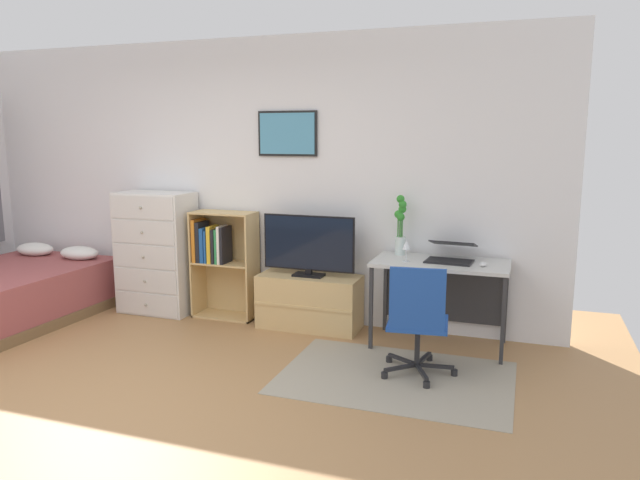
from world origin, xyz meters
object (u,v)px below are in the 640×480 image
object	(u,v)px
laptop	(451,253)
bamboo_vase	(401,225)
computer_mouse	(483,264)
dresser	(157,253)
bookshelf	(219,255)
wine_glass	(406,246)
bed	(4,295)
tv_stand	(310,302)
television	(309,246)
office_chair	(417,319)
desk	(442,275)

from	to	relation	value
laptop	bamboo_vase	bearing A→B (deg)	171.27
computer_mouse	laptop	bearing A→B (deg)	153.05
dresser	bamboo_vase	distance (m)	2.51
dresser	bookshelf	size ratio (longest dim) A/B	1.16
wine_glass	dresser	bearing A→B (deg)	176.12
bed	bamboo_vase	distance (m)	3.88
bookshelf	bamboo_vase	bearing A→B (deg)	1.17
bed	laptop	world-z (taller)	laptop
tv_stand	laptop	distance (m)	1.40
laptop	wine_glass	distance (m)	0.40
television	tv_stand	bearing A→B (deg)	90.00
tv_stand	laptop	xyz separation A→B (m)	(1.28, -0.02, 0.55)
television	wine_glass	world-z (taller)	television
television	office_chair	distance (m)	1.45
desk	dresser	bearing A→B (deg)	180.00
tv_stand	dresser	bearing A→B (deg)	-179.48
television	office_chair	world-z (taller)	television
dresser	desk	world-z (taller)	dresser
bed	desk	distance (m)	4.18
television	computer_mouse	size ratio (longest dim) A/B	8.42
bamboo_vase	dresser	bearing A→B (deg)	-177.63
computer_mouse	dresser	bearing A→B (deg)	177.48
television	computer_mouse	world-z (taller)	television
bed	desk	xyz separation A→B (m)	(4.09, 0.76, 0.35)
desk	tv_stand	bearing A→B (deg)	179.28
desk	laptop	world-z (taller)	laptop
laptop	computer_mouse	xyz separation A→B (m)	(0.27, -0.14, -0.05)
tv_stand	desk	size ratio (longest dim) A/B	0.85
bamboo_vase	tv_stand	bearing A→B (deg)	-173.97
bookshelf	wine_glass	distance (m)	1.93
office_chair	wine_glass	size ratio (longest dim) A/B	4.78
television	office_chair	size ratio (longest dim) A/B	1.02
bookshelf	computer_mouse	world-z (taller)	bookshelf
bookshelf	tv_stand	size ratio (longest dim) A/B	1.11
office_chair	computer_mouse	size ratio (longest dim) A/B	8.27
dresser	computer_mouse	bearing A→B (deg)	-2.52
office_chair	wine_glass	world-z (taller)	wine_glass
tv_stand	television	distance (m)	0.54
office_chair	dresser	bearing A→B (deg)	156.99
dresser	television	bearing A→B (deg)	-0.25
desk	office_chair	world-z (taller)	office_chair
television	desk	bearing A→B (deg)	0.34
bed	computer_mouse	xyz separation A→B (m)	(4.44, 0.62, 0.50)
computer_mouse	bamboo_vase	xyz separation A→B (m)	(-0.73, 0.24, 0.25)
television	laptop	distance (m)	1.28
bamboo_vase	bed	bearing A→B (deg)	-166.92
television	laptop	size ratio (longest dim) A/B	2.00
desk	office_chair	xyz separation A→B (m)	(-0.06, -0.82, -0.14)
dresser	bookshelf	world-z (taller)	dresser
dresser	laptop	world-z (taller)	dresser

